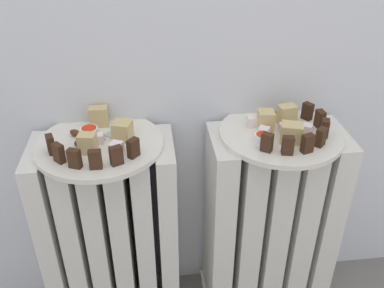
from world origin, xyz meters
TOP-DOWN VIEW (x-y plane):
  - radiator_left at (-0.21, 0.28)m, footprint 0.35×0.18m
  - radiator_right at (0.21, 0.28)m, footprint 0.35×0.18m
  - plate_left at (-0.21, 0.28)m, footprint 0.29×0.29m
  - plate_right at (0.21, 0.28)m, footprint 0.29×0.29m
  - dark_cake_slice_left_0 at (-0.31, 0.25)m, footprint 0.02×0.03m
  - dark_cake_slice_left_1 at (-0.29, 0.21)m, footprint 0.03×0.03m
  - dark_cake_slice_left_2 at (-0.25, 0.18)m, footprint 0.03×0.02m
  - dark_cake_slice_left_3 at (-0.21, 0.18)m, footprint 0.03×0.02m
  - dark_cake_slice_left_4 at (-0.17, 0.19)m, footprint 0.03×0.02m
  - dark_cake_slice_left_5 at (-0.13, 0.21)m, footprint 0.03×0.03m
  - marble_cake_slice_left_0 at (-0.23, 0.24)m, footprint 0.04×0.04m
  - marble_cake_slice_left_1 at (-0.16, 0.29)m, footprint 0.05×0.05m
  - marble_cake_slice_left_2 at (-0.22, 0.36)m, footprint 0.04×0.03m
  - turkish_delight_left_0 at (-0.21, 0.28)m, footprint 0.02×0.02m
  - turkish_delight_left_1 at (-0.17, 0.23)m, footprint 0.03×0.03m
  - medjool_date_left_0 at (-0.25, 0.27)m, footprint 0.03×0.02m
  - medjool_date_left_1 at (-0.14, 0.25)m, footprint 0.03×0.03m
  - medjool_date_left_2 at (-0.27, 0.31)m, footprint 0.03×0.03m
  - jam_bowl_left at (-0.23, 0.31)m, footprint 0.04×0.04m
  - dark_cake_slice_right_0 at (0.15, 0.20)m, footprint 0.03×0.03m
  - dark_cake_slice_right_1 at (0.20, 0.18)m, footprint 0.03×0.02m
  - dark_cake_slice_right_2 at (0.24, 0.19)m, footprint 0.03×0.02m
  - dark_cake_slice_right_3 at (0.28, 0.21)m, footprint 0.03×0.03m
  - dark_cake_slice_right_4 at (0.30, 0.25)m, footprint 0.02×0.03m
  - dark_cake_slice_right_5 at (0.31, 0.29)m, footprint 0.02×0.03m
  - dark_cake_slice_right_6 at (0.29, 0.33)m, footprint 0.03×0.03m
  - marble_cake_slice_right_0 at (0.24, 0.32)m, footprint 0.05×0.04m
  - marble_cake_slice_right_1 at (0.18, 0.29)m, footprint 0.04×0.04m
  - marble_cake_slice_right_2 at (0.22, 0.23)m, footprint 0.06×0.05m
  - turkish_delight_right_0 at (0.22, 0.27)m, footprint 0.02×0.02m
  - turkish_delight_right_1 at (0.15, 0.31)m, footprint 0.03×0.03m
  - turkish_delight_right_2 at (0.27, 0.27)m, footprint 0.03×0.03m
  - turkish_delight_right_3 at (0.16, 0.26)m, footprint 0.03×0.03m
  - medjool_date_right_0 at (0.17, 0.33)m, footprint 0.03×0.03m
  - medjool_date_right_1 at (0.22, 0.35)m, footprint 0.03×0.03m
  - jam_bowl_right at (0.15, 0.23)m, footprint 0.04×0.04m
  - fork at (-0.21, 0.28)m, footprint 0.07×0.10m

SIDE VIEW (x-z plane):
  - radiator_left at x=-0.21m, z-range 0.00..0.56m
  - radiator_right at x=0.21m, z-range 0.00..0.56m
  - plate_left at x=-0.21m, z-range 0.57..0.58m
  - plate_right at x=0.21m, z-range 0.57..0.58m
  - fork at x=-0.21m, z-range 0.58..0.58m
  - medjool_date_left_2 at x=-0.27m, z-range 0.58..0.59m
  - medjool_date_right_0 at x=0.17m, z-range 0.58..0.59m
  - medjool_date_left_0 at x=-0.25m, z-range 0.58..0.59m
  - medjool_date_right_1 at x=0.22m, z-range 0.58..0.59m
  - medjool_date_left_1 at x=-0.14m, z-range 0.58..0.59m
  - turkish_delight_left_0 at x=-0.21m, z-range 0.58..0.60m
  - turkish_delight_right_2 at x=0.27m, z-range 0.58..0.60m
  - turkish_delight_right_3 at x=0.16m, z-range 0.58..0.60m
  - turkish_delight_right_0 at x=0.22m, z-range 0.58..0.60m
  - turkish_delight_right_1 at x=0.15m, z-range 0.58..0.60m
  - turkish_delight_left_1 at x=-0.17m, z-range 0.58..0.60m
  - jam_bowl_left at x=-0.23m, z-range 0.58..0.60m
  - jam_bowl_right at x=0.15m, z-range 0.58..0.60m
  - dark_cake_slice_left_0 at x=-0.31m, z-range 0.58..0.62m
  - dark_cake_slice_left_1 at x=-0.29m, z-range 0.58..0.62m
  - dark_cake_slice_left_2 at x=-0.25m, z-range 0.58..0.62m
  - dark_cake_slice_left_3 at x=-0.21m, z-range 0.58..0.62m
  - dark_cake_slice_left_4 at x=-0.17m, z-range 0.58..0.62m
  - dark_cake_slice_left_5 at x=-0.13m, z-range 0.58..0.62m
  - dark_cake_slice_right_0 at x=0.15m, z-range 0.58..0.62m
  - dark_cake_slice_right_1 at x=0.20m, z-range 0.58..0.62m
  - dark_cake_slice_right_2 at x=0.24m, z-range 0.58..0.62m
  - dark_cake_slice_right_3 at x=0.28m, z-range 0.58..0.62m
  - dark_cake_slice_right_4 at x=0.30m, z-range 0.58..0.62m
  - dark_cake_slice_right_5 at x=0.31m, z-range 0.58..0.62m
  - dark_cake_slice_right_6 at x=0.29m, z-range 0.58..0.62m
  - marble_cake_slice_left_0 at x=-0.23m, z-range 0.58..0.62m
  - marble_cake_slice_left_1 at x=-0.16m, z-range 0.58..0.62m
  - marble_cake_slice_right_2 at x=0.22m, z-range 0.58..0.62m
  - marble_cake_slice_right_0 at x=0.24m, z-range 0.58..0.62m
  - marble_cake_slice_right_1 at x=0.18m, z-range 0.58..0.62m
  - marble_cake_slice_left_2 at x=-0.22m, z-range 0.58..0.63m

